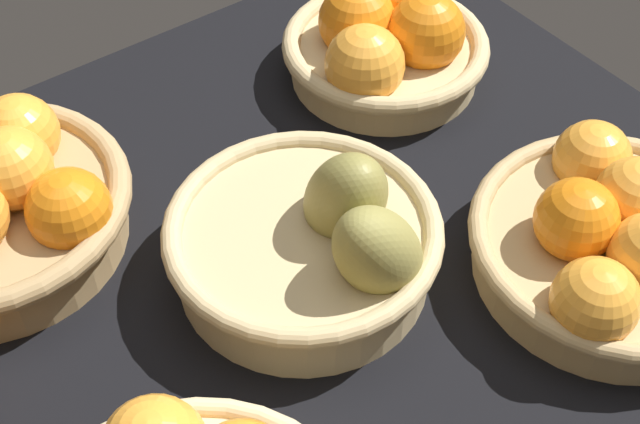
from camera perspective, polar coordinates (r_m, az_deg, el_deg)
market_tray at (r=81.65cm, az=-1.26°, el=-3.33°), size 84.00×72.00×3.00cm
basket_near_left at (r=96.31cm, az=4.22°, el=10.59°), size 21.82×21.82×10.35cm
basket_far_left at (r=80.11cm, az=18.31°, el=-1.73°), size 25.30×25.30×10.33cm
basket_center_pears at (r=75.64cm, az=-0.28°, el=-1.87°), size 23.57×23.57×14.06cm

